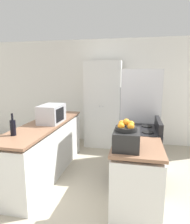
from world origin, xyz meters
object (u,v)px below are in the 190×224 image
object	(u,v)px
pantry_cabinet	(103,104)
stove	(138,156)
fruit_bowl	(126,127)
microwave	(52,114)
wine_bottle	(13,127)
toaster_oven	(126,139)
refrigerator	(140,118)

from	to	relation	value
pantry_cabinet	stove	size ratio (longest dim) A/B	1.90
fruit_bowl	microwave	bearing A→B (deg)	143.19
pantry_cabinet	wine_bottle	xyz separation A→B (m)	(-0.87, -2.38, 0.01)
microwave	toaster_oven	bearing A→B (deg)	-36.35
refrigerator	toaster_oven	bearing A→B (deg)	-96.00
toaster_oven	refrigerator	bearing A→B (deg)	84.00
refrigerator	wine_bottle	bearing A→B (deg)	-139.63
toaster_oven	wine_bottle	bearing A→B (deg)	173.59
pantry_cabinet	microwave	bearing A→B (deg)	-112.50
stove	refrigerator	bearing A→B (deg)	88.17
pantry_cabinet	refrigerator	size ratio (longest dim) A/B	1.12
wine_bottle	pantry_cabinet	bearing A→B (deg)	70.04
stove	fruit_bowl	size ratio (longest dim) A/B	4.41
pantry_cabinet	microwave	distance (m)	1.70
refrigerator	fruit_bowl	distance (m)	1.68
pantry_cabinet	refrigerator	distance (m)	1.26
fruit_bowl	pantry_cabinet	bearing A→B (deg)	104.82
microwave	fruit_bowl	distance (m)	1.67
fruit_bowl	refrigerator	bearing A→B (deg)	83.78
pantry_cabinet	toaster_oven	xyz separation A→B (m)	(0.69, -2.56, -0.00)
microwave	wine_bottle	world-z (taller)	wine_bottle
pantry_cabinet	refrigerator	bearing A→B (deg)	-46.84
refrigerator	wine_bottle	xyz separation A→B (m)	(-1.73, -1.47, 0.12)
refrigerator	toaster_oven	size ratio (longest dim) A/B	4.85
microwave	toaster_oven	distance (m)	1.66
pantry_cabinet	fruit_bowl	distance (m)	2.66
microwave	refrigerator	bearing A→B (deg)	23.46
pantry_cabinet	fruit_bowl	world-z (taller)	pantry_cabinet
pantry_cabinet	microwave	xyz separation A→B (m)	(-0.65, -1.57, 0.05)
stove	microwave	xyz separation A→B (m)	(-1.49, 0.12, 0.61)
pantry_cabinet	toaster_oven	bearing A→B (deg)	-74.96
pantry_cabinet	stove	bearing A→B (deg)	-63.73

